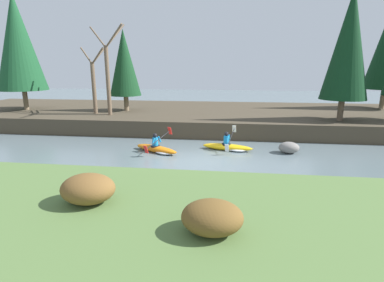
{
  "coord_description": "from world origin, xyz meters",
  "views": [
    {
      "loc": [
        1.25,
        -13.74,
        4.38
      ],
      "look_at": [
        -0.67,
        1.51,
        0.55
      ],
      "focal_mm": 28.0,
      "sensor_mm": 36.0,
      "label": 1
    }
  ],
  "objects": [
    {
      "name": "conifer_tree_mid_left",
      "position": [
        8.21,
        6.06,
        5.66
      ],
      "size": [
        2.77,
        2.77,
        7.89
      ],
      "color": "brown",
      "rests_on": "riverbank_far"
    },
    {
      "name": "kayaker_middle",
      "position": [
        -2.42,
        1.04,
        0.2
      ],
      "size": [
        2.67,
        1.93,
        1.2
      ],
      "rotation": [
        0.0,
        0.0,
        -0.48
      ],
      "color": "orange",
      "rests_on": "ground"
    },
    {
      "name": "riverbank_far",
      "position": [
        0.0,
        9.83,
        0.53
      ],
      "size": [
        44.0,
        11.54,
        1.06
      ],
      "color": "#473D2D",
      "rests_on": "ground"
    },
    {
      "name": "shrub_clump_second",
      "position": [
        0.95,
        -7.75,
        1.16
      ],
      "size": [
        1.38,
        1.15,
        0.75
      ],
      "color": "brown",
      "rests_on": "riverbank_near"
    },
    {
      "name": "riverbank_near",
      "position": [
        0.0,
        -7.32,
        0.39
      ],
      "size": [
        44.0,
        7.23,
        0.79
      ],
      "color": "#56753D",
      "rests_on": "ground"
    },
    {
      "name": "bare_tree_mid_upstream",
      "position": [
        -7.12,
        6.48,
        4.02
      ],
      "size": [
        3.46,
        3.42,
        6.27
      ],
      "color": "brown",
      "rests_on": "riverbank_far"
    },
    {
      "name": "boulder_midstream",
      "position": [
        4.37,
        1.76,
        0.3
      ],
      "size": [
        1.05,
        0.82,
        0.59
      ],
      "color": "gray",
      "rests_on": "ground"
    },
    {
      "name": "shrub_clump_nearest",
      "position": [
        -2.46,
        -6.65,
        1.19
      ],
      "size": [
        1.47,
        1.23,
        0.8
      ],
      "color": "brown",
      "rests_on": "riverbank_near"
    },
    {
      "name": "conifer_tree_far_left",
      "position": [
        -14.74,
        8.09,
        6.16
      ],
      "size": [
        3.6,
        3.6,
        8.68
      ],
      "color": "#7A664C",
      "rests_on": "riverbank_far"
    },
    {
      "name": "kayaker_lead",
      "position": [
        1.3,
        1.91,
        0.2
      ],
      "size": [
        2.79,
        2.06,
        1.2
      ],
      "rotation": [
        0.0,
        0.0,
        -0.19
      ],
      "color": "yellow",
      "rests_on": "ground"
    },
    {
      "name": "bare_tree_upstream",
      "position": [
        -8.38,
        6.88,
        3.34
      ],
      "size": [
        2.71,
        2.67,
        4.83
      ],
      "color": "brown",
      "rests_on": "riverbank_far"
    },
    {
      "name": "ground_plane",
      "position": [
        0.0,
        0.0,
        0.0
      ],
      "size": [
        90.0,
        90.0,
        0.0
      ],
      "primitive_type": "plane",
      "color": "slate"
    },
    {
      "name": "conifer_tree_left",
      "position": [
        -6.69,
        8.58,
        4.64
      ],
      "size": [
        2.37,
        2.37,
        6.03
      ],
      "color": "#7A664C",
      "rests_on": "riverbank_far"
    }
  ]
}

